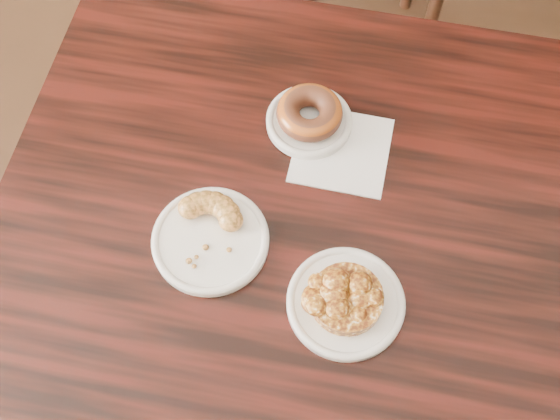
{
  "coord_description": "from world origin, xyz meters",
  "views": [
    {
      "loc": [
        -0.04,
        -0.2,
        1.73
      ],
      "look_at": [
        -0.03,
        0.27,
        0.8
      ],
      "focal_mm": 45.0,
      "sensor_mm": 36.0,
      "label": 1
    }
  ],
  "objects_px": {
    "cafe_table": "(287,311)",
    "cruller_fragment": "(209,234)",
    "glazed_donut": "(310,113)",
    "apple_fritter": "(347,298)"
  },
  "relations": [
    {
      "from": "cafe_table",
      "to": "apple_fritter",
      "type": "xyz_separation_m",
      "value": [
        0.08,
        -0.12,
        0.4
      ]
    },
    {
      "from": "glazed_donut",
      "to": "apple_fritter",
      "type": "height_order",
      "value": "glazed_donut"
    },
    {
      "from": "cruller_fragment",
      "to": "apple_fritter",
      "type": "bearing_deg",
      "value": -27.55
    },
    {
      "from": "apple_fritter",
      "to": "cruller_fragment",
      "type": "bearing_deg",
      "value": 152.45
    },
    {
      "from": "cafe_table",
      "to": "cruller_fragment",
      "type": "bearing_deg",
      "value": -160.62
    },
    {
      "from": "apple_fritter",
      "to": "cafe_table",
      "type": "bearing_deg",
      "value": 123.94
    },
    {
      "from": "cafe_table",
      "to": "apple_fritter",
      "type": "distance_m",
      "value": 0.43
    },
    {
      "from": "glazed_donut",
      "to": "apple_fritter",
      "type": "relative_size",
      "value": 0.76
    },
    {
      "from": "cafe_table",
      "to": "glazed_donut",
      "type": "relative_size",
      "value": 8.65
    },
    {
      "from": "glazed_donut",
      "to": "cruller_fragment",
      "type": "xyz_separation_m",
      "value": [
        -0.16,
        -0.21,
        -0.01
      ]
    }
  ]
}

